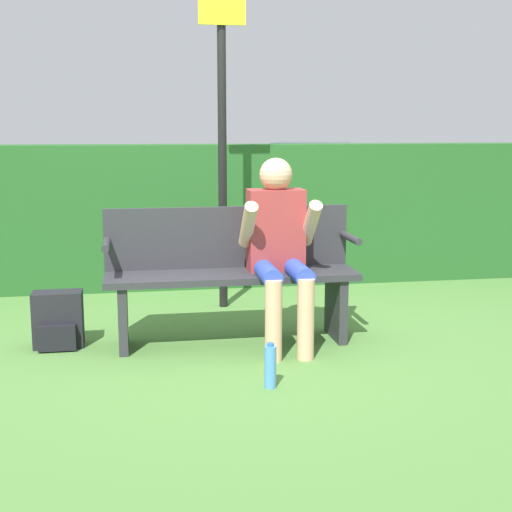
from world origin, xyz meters
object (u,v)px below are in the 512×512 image
park_bench (231,272)px  parked_car (311,169)px  person_seated (279,242)px  signpost (222,126)px  backpack (58,321)px  water_bottle (270,366)px

park_bench → parked_car: bearing=73.1°
person_seated → signpost: bearing=102.5°
person_seated → parked_car: size_ratio=0.29×
signpost → person_seated: bearing=-77.5°
park_bench → parked_car: size_ratio=0.39×
backpack → signpost: 2.03m
signpost → park_bench: bearing=-94.1°
park_bench → water_bottle: bearing=-84.2°
water_bottle → signpost: size_ratio=0.10×
park_bench → water_bottle: (0.10, -0.96, -0.37)m
signpost → water_bottle: bearing=-89.1°
signpost → parked_car: bearing=71.9°
backpack → water_bottle: bearing=-38.2°
person_seated → water_bottle: size_ratio=4.77×
person_seated → parked_car: person_seated is taller
park_bench → backpack: size_ratio=4.51×
park_bench → person_seated: bearing=-23.3°
backpack → signpost: bearing=36.2°
park_bench → signpost: signpost is taller
park_bench → person_seated: 0.41m
backpack → parked_car: bearing=67.6°
person_seated → backpack: person_seated is taller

